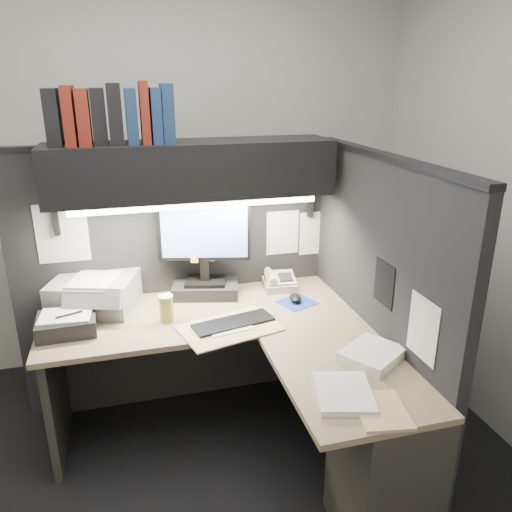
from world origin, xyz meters
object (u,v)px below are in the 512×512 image
at_px(telephone, 280,282).
at_px(notebook_stack, 67,324).
at_px(printer, 95,293).
at_px(desk, 284,405).
at_px(keyboard, 233,323).
at_px(coffee_cup, 166,309).
at_px(monitor, 205,259).
at_px(overhead_shelf, 192,169).

height_order(telephone, notebook_stack, notebook_stack).
height_order(printer, notebook_stack, printer).
relative_size(desk, notebook_stack, 5.84).
height_order(keyboard, telephone, telephone).
xyz_separation_m(coffee_cup, printer, (-0.38, 0.28, 0.02)).
relative_size(monitor, keyboard, 1.34).
height_order(overhead_shelf, printer, overhead_shelf).
bearing_deg(telephone, coffee_cup, -154.02).
xyz_separation_m(desk, telephone, (0.22, 0.77, 0.33)).
xyz_separation_m(desk, coffee_cup, (-0.51, 0.50, 0.36)).
bearing_deg(coffee_cup, desk, -44.92).
bearing_deg(keyboard, printer, 136.74).
height_order(telephone, coffee_cup, coffee_cup).
relative_size(overhead_shelf, telephone, 7.58).
distance_m(desk, monitor, 0.98).
distance_m(monitor, printer, 0.65).
xyz_separation_m(desk, overhead_shelf, (-0.30, 0.75, 1.06)).
bearing_deg(coffee_cup, overhead_shelf, 50.41).
bearing_deg(coffee_cup, notebook_stack, 179.10).
distance_m(desk, keyboard, 0.50).
xyz_separation_m(overhead_shelf, telephone, (0.52, 0.02, -0.73)).
relative_size(monitor, coffee_cup, 4.25).
bearing_deg(telephone, overhead_shelf, -172.28).
xyz_separation_m(desk, keyboard, (-0.17, 0.36, 0.30)).
height_order(keyboard, printer, printer).
xyz_separation_m(monitor, notebook_stack, (-0.77, -0.28, -0.19)).
bearing_deg(monitor, telephone, 11.04).
bearing_deg(monitor, desk, -59.20).
distance_m(overhead_shelf, monitor, 0.54).
bearing_deg(printer, coffee_cup, -18.68).
height_order(desk, telephone, telephone).
distance_m(overhead_shelf, printer, 0.90).
bearing_deg(keyboard, monitor, 87.35).
bearing_deg(keyboard, telephone, 33.91).
height_order(keyboard, coffee_cup, coffee_cup).
xyz_separation_m(keyboard, coffee_cup, (-0.34, 0.14, 0.06)).
bearing_deg(desk, telephone, 74.14).
bearing_deg(coffee_cup, telephone, 20.03).
bearing_deg(telephone, keyboard, -127.68).
distance_m(telephone, coffee_cup, 0.77).
distance_m(desk, coffee_cup, 0.80).
bearing_deg(coffee_cup, monitor, 47.42).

